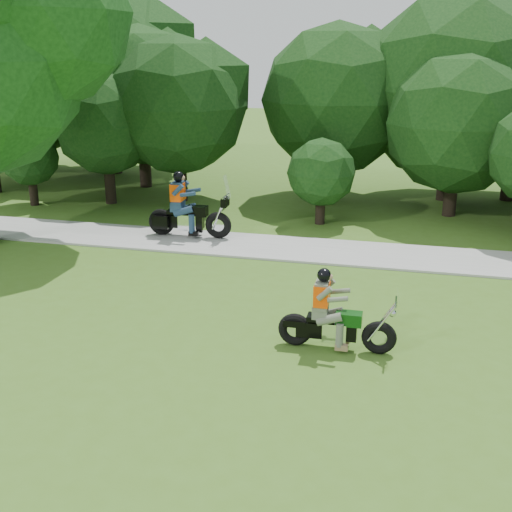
# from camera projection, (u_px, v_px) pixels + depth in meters

# --- Properties ---
(ground) EXTENTS (100.00, 100.00, 0.00)m
(ground) POSITION_uv_depth(u_px,v_px,m) (316.00, 410.00, 9.87)
(ground) COLOR #40651D
(ground) RESTS_ON ground
(walkway) EXTENTS (60.00, 2.20, 0.06)m
(walkway) POSITION_uv_depth(u_px,v_px,m) (362.00, 254.00, 17.24)
(walkway) COLOR gray
(walkway) RESTS_ON ground
(tree_line) EXTENTS (40.52, 12.89, 7.84)m
(tree_line) POSITION_uv_depth(u_px,v_px,m) (401.00, 99.00, 22.29)
(tree_line) COLOR black
(tree_line) RESTS_ON ground
(chopper_motorcycle) EXTENTS (2.18, 0.58, 1.56)m
(chopper_motorcycle) POSITION_uv_depth(u_px,v_px,m) (331.00, 320.00, 11.71)
(chopper_motorcycle) COLOR black
(chopper_motorcycle) RESTS_ON ground
(touring_motorcycle) EXTENTS (2.51, 0.75, 1.91)m
(touring_motorcycle) POSITION_uv_depth(u_px,v_px,m) (184.00, 213.00, 18.54)
(touring_motorcycle) COLOR black
(touring_motorcycle) RESTS_ON walkway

